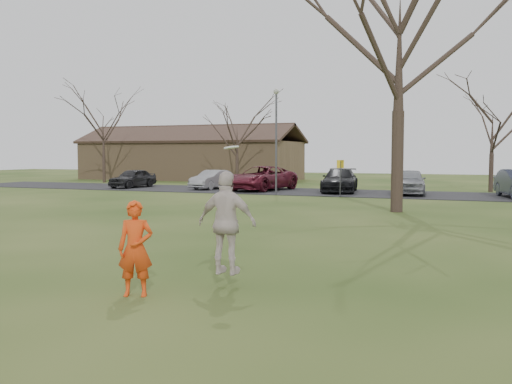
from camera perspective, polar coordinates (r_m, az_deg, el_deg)
ground at (r=10.25m, az=-8.35°, el=-9.86°), size 120.00×120.00×0.00m
parking_strip at (r=34.08m, az=13.06°, el=-0.19°), size 62.00×6.50×0.04m
player_defender at (r=9.75m, az=-12.30°, el=-5.70°), size 0.70×0.59×1.65m
car_0 at (r=40.13m, az=-12.57°, el=1.41°), size 1.93×4.03×1.33m
car_1 at (r=37.77m, az=-4.47°, el=1.30°), size 1.95×4.05×1.28m
car_2 at (r=36.23m, az=0.60°, el=1.44°), size 3.72×6.09×1.58m
car_3 at (r=34.97m, az=8.63°, el=1.21°), size 2.76×5.30×1.47m
car_4 at (r=33.80m, az=15.53°, el=1.05°), size 2.18×4.58×1.51m
catching_play at (r=10.07m, az=-2.99°, el=-3.18°), size 1.12×0.50×2.34m
building at (r=52.89m, az=-6.68°, el=3.41°), size 20.60×8.50×5.14m
lamp_post at (r=33.04m, az=2.09°, el=6.64°), size 0.34×0.34×6.27m
sign_yellow at (r=31.42m, az=8.68°, el=2.13°), size 0.35×0.35×2.08m
big_tree at (r=24.24m, az=14.55°, el=14.69°), size 9.00×9.00×14.00m
small_tree_row at (r=38.72m, az=20.73°, el=5.88°), size 55.00×5.90×8.50m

